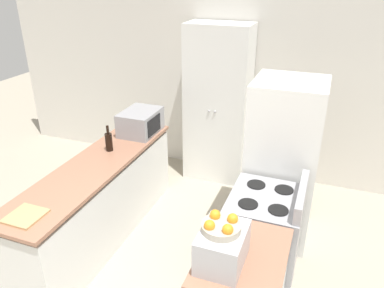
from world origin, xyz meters
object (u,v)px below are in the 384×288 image
object	(u,v)px
microwave	(141,122)
toaster_oven	(222,247)
fruit_bowl	(221,226)
pantry_cabinet	(218,105)
refrigerator	(282,163)
wine_bottle	(109,141)
stove	(263,238)

from	to	relation	value
microwave	toaster_oven	bearing A→B (deg)	-49.08
fruit_bowl	toaster_oven	bearing A→B (deg)	-26.96
pantry_cabinet	refrigerator	size ratio (longest dim) A/B	1.21
pantry_cabinet	microwave	bearing A→B (deg)	-129.31
refrigerator	wine_bottle	xyz separation A→B (m)	(-1.83, -0.42, 0.13)
stove	refrigerator	bearing A→B (deg)	87.71
microwave	fruit_bowl	world-z (taller)	fruit_bowl
wine_bottle	toaster_oven	bearing A→B (deg)	-36.73
refrigerator	toaster_oven	distance (m)	1.68
wine_bottle	refrigerator	bearing A→B (deg)	13.00
microwave	wine_bottle	bearing A→B (deg)	-99.76
stove	toaster_oven	distance (m)	1.09
stove	toaster_oven	size ratio (longest dim) A/B	2.70
microwave	fruit_bowl	bearing A→B (deg)	-49.24
pantry_cabinet	stove	size ratio (longest dim) A/B	2.00
pantry_cabinet	fruit_bowl	xyz separation A→B (m)	(0.84, -2.66, 0.14)
pantry_cabinet	toaster_oven	bearing A→B (deg)	-72.29
microwave	fruit_bowl	xyz separation A→B (m)	(1.55, -1.80, 0.16)
stove	fruit_bowl	xyz separation A→B (m)	(-0.16, -0.90, 0.74)
toaster_oven	pantry_cabinet	bearing A→B (deg)	107.71
stove	refrigerator	distance (m)	0.86
pantry_cabinet	stove	bearing A→B (deg)	-60.45
pantry_cabinet	microwave	size ratio (longest dim) A/B	4.06
refrigerator	toaster_oven	bearing A→B (deg)	-95.96
stove	wine_bottle	world-z (taller)	wine_bottle
fruit_bowl	stove	bearing A→B (deg)	80.01
pantry_cabinet	toaster_oven	distance (m)	2.80
stove	fruit_bowl	world-z (taller)	fruit_bowl
refrigerator	fruit_bowl	bearing A→B (deg)	-96.53
stove	toaster_oven	bearing A→B (deg)	-98.94
wine_bottle	microwave	bearing A→B (deg)	80.24
pantry_cabinet	fruit_bowl	size ratio (longest dim) A/B	8.04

